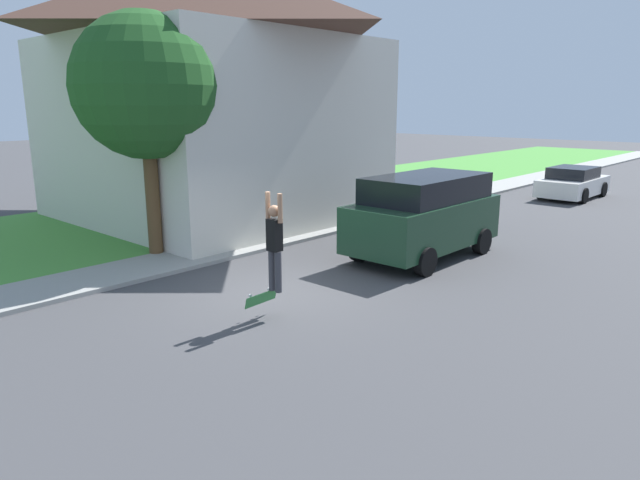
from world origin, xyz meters
TOP-DOWN VIEW (x-y plane):
  - ground_plane at (0.00, 0.00)m, footprint 120.00×120.00m
  - lawn at (-8.00, 6.00)m, footprint 10.00×80.00m
  - sidewalk at (-3.60, 6.00)m, footprint 1.80×80.00m
  - house at (-7.87, 4.50)m, footprint 10.25×9.50m
  - lawn_tree_near at (-4.50, -0.03)m, footprint 3.61×3.61m
  - suv_parked at (0.75, 4.64)m, footprint 2.19×4.50m
  - car_down_street at (0.11, 17.38)m, footprint 1.95×4.05m
  - skateboarder at (1.05, -0.92)m, footprint 0.41×0.22m
  - skateboard at (0.90, -1.15)m, footprint 0.16×0.78m

SIDE VIEW (x-z plane):
  - ground_plane at x=0.00m, z-range 0.00..0.00m
  - lawn at x=-8.00m, z-range 0.00..0.08m
  - sidewalk at x=-3.60m, z-range 0.00..0.10m
  - skateboard at x=0.90m, z-range 0.25..0.50m
  - car_down_street at x=0.11m, z-range -0.03..1.30m
  - suv_parked at x=0.75m, z-range 0.08..2.23m
  - skateboarder at x=1.05m, z-range 0.52..2.38m
  - lawn_tree_near at x=-4.50m, z-range 1.29..7.36m
  - house at x=-7.87m, z-range 0.24..8.84m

